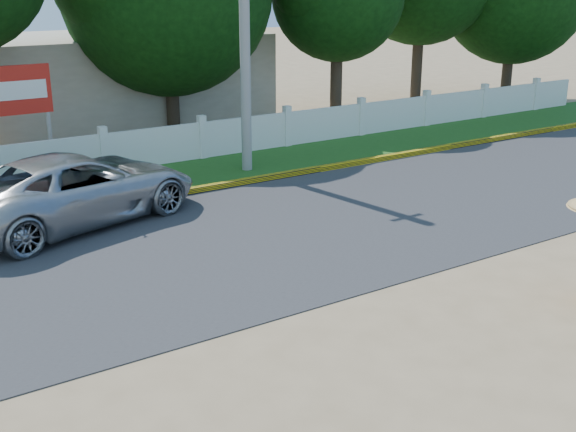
# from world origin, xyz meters

# --- Properties ---
(ground) EXTENTS (120.00, 120.00, 0.00)m
(ground) POSITION_xyz_m (0.00, 0.00, 0.00)
(ground) COLOR #9E8460
(ground) RESTS_ON ground
(road) EXTENTS (60.00, 7.00, 0.02)m
(road) POSITION_xyz_m (0.00, 4.50, 0.01)
(road) COLOR #38383A
(road) RESTS_ON ground
(grass_verge) EXTENTS (60.00, 3.50, 0.03)m
(grass_verge) POSITION_xyz_m (0.00, 9.75, 0.01)
(grass_verge) COLOR #2D601E
(grass_verge) RESTS_ON ground
(curb) EXTENTS (40.00, 0.18, 0.16)m
(curb) POSITION_xyz_m (0.00, 8.05, 0.08)
(curb) COLOR yellow
(curb) RESTS_ON ground
(fence) EXTENTS (40.00, 0.10, 1.10)m
(fence) POSITION_xyz_m (0.00, 11.20, 0.55)
(fence) COLOR silver
(fence) RESTS_ON ground
(building_near) EXTENTS (10.00, 6.00, 3.20)m
(building_near) POSITION_xyz_m (3.00, 18.00, 1.60)
(building_near) COLOR #B7AD99
(building_near) RESTS_ON ground
(utility_pole) EXTENTS (0.28, 0.28, 8.33)m
(utility_pole) POSITION_xyz_m (3.42, 9.29, 4.17)
(utility_pole) COLOR gray
(utility_pole) RESTS_ON ground
(vehicle) EXTENTS (6.02, 3.96, 1.54)m
(vehicle) POSITION_xyz_m (-1.95, 7.50, 0.77)
(vehicle) COLOR #A3A7AB
(vehicle) RESTS_ON ground
(billboard) EXTENTS (2.50, 0.13, 2.95)m
(billboard) POSITION_xyz_m (-2.21, 12.30, 2.14)
(billboard) COLOR gray
(billboard) RESTS_ON ground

